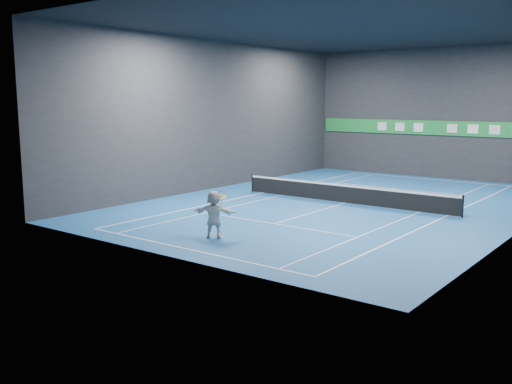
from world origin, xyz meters
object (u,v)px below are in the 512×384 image
Objects in this scene: tennis_net at (345,193)px; tennis_racket at (221,196)px; tennis_ball at (211,171)px; player at (214,214)px.

tennis_racket is at bearing -90.19° from tennis_net.
tennis_net is (0.65, 9.83, -2.11)m from tennis_ball.
tennis_net is at bearing 89.81° from tennis_racket.
tennis_ball is at bearing -53.56° from player.
tennis_net is at bearing -115.83° from player.
player is at bearing -92.19° from tennis_net.
tennis_racket is (-0.03, -9.93, 1.20)m from tennis_net.
tennis_ball is at bearing -93.77° from tennis_net.
tennis_net is (0.38, 9.98, -0.42)m from player.
tennis_ball reaches higher than tennis_racket.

